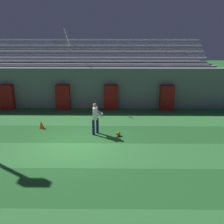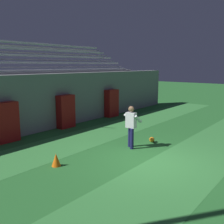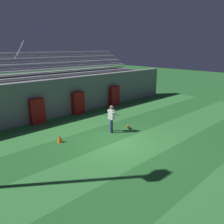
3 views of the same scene
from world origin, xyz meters
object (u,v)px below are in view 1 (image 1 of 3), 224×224
(padding_pillar_gate_right, at_px, (111,97))
(soccer_ball, at_px, (118,134))
(padding_pillar_gate_left, at_px, (63,97))
(padding_pillar_far_left, at_px, (7,97))
(goalkeeper, at_px, (96,117))
(traffic_cone, at_px, (41,125))
(padding_pillar_far_right, at_px, (167,98))

(padding_pillar_gate_right, relative_size, soccer_ball, 7.76)
(padding_pillar_gate_left, bearing_deg, padding_pillar_gate_right, 0.00)
(padding_pillar_gate_left, bearing_deg, padding_pillar_far_left, 180.00)
(goalkeeper, distance_m, traffic_cone, 3.28)
(padding_pillar_far_right, height_order, goalkeeper, padding_pillar_far_right)
(padding_pillar_gate_right, distance_m, traffic_cone, 5.40)
(padding_pillar_gate_right, relative_size, padding_pillar_far_right, 1.00)
(padding_pillar_gate_right, height_order, padding_pillar_far_right, same)
(padding_pillar_gate_left, height_order, goalkeeper, padding_pillar_gate_left)
(soccer_ball, bearing_deg, padding_pillar_gate_right, 95.47)
(padding_pillar_gate_left, xyz_separation_m, padding_pillar_far_left, (-3.87, 0.00, 0.00))
(padding_pillar_gate_left, bearing_deg, soccer_ball, -52.26)
(soccer_ball, xyz_separation_m, traffic_cone, (-4.27, 1.08, 0.10))
(goalkeeper, relative_size, soccer_ball, 7.59)
(soccer_ball, bearing_deg, goalkeeper, 167.23)
(padding_pillar_gate_right, height_order, traffic_cone, padding_pillar_gate_right)
(padding_pillar_far_left, xyz_separation_m, padding_pillar_far_right, (10.99, 0.00, 0.00))
(padding_pillar_gate_left, height_order, padding_pillar_far_right, same)
(padding_pillar_gate_left, bearing_deg, traffic_cone, -97.81)
(padding_pillar_gate_left, relative_size, goalkeeper, 1.02)
(padding_pillar_far_right, xyz_separation_m, traffic_cone, (-7.63, -3.77, -0.64))
(padding_pillar_far_right, relative_size, traffic_cone, 4.06)
(padding_pillar_gate_left, bearing_deg, padding_pillar_far_right, 0.00)
(padding_pillar_far_right, distance_m, goalkeeper, 6.45)
(padding_pillar_gate_left, xyz_separation_m, soccer_ball, (3.76, -4.85, -0.74))
(padding_pillar_far_left, xyz_separation_m, traffic_cone, (3.35, -3.77, -0.64))
(padding_pillar_far_right, height_order, soccer_ball, padding_pillar_far_right)
(soccer_ball, bearing_deg, padding_pillar_far_left, 147.53)
(padding_pillar_gate_right, height_order, padding_pillar_far_left, same)
(padding_pillar_far_left, height_order, goalkeeper, padding_pillar_far_left)
(padding_pillar_gate_right, xyz_separation_m, traffic_cone, (-3.81, -3.77, -0.64))
(goalkeeper, height_order, soccer_ball, goalkeeper)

